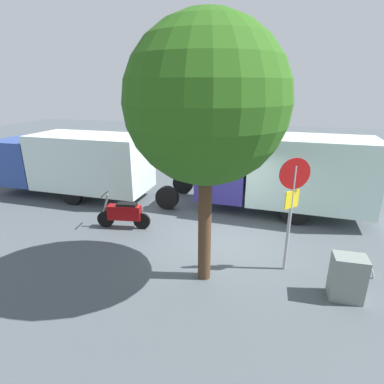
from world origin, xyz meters
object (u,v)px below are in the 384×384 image
box_truck_near (282,171)px  bike_rack_hoop (355,275)px  motorcycle (124,213)px  street_tree (207,103)px  box_truck_far (71,161)px  utility_cabinet (347,278)px  stop_sign (292,198)px

box_truck_near → bike_rack_hoop: (-1.86, 3.76, -1.59)m
motorcycle → street_tree: (-3.17, 2.07, 3.67)m
box_truck_far → motorcycle: (-3.59, 2.44, -1.01)m
motorcycle → street_tree: size_ratio=0.30×
bike_rack_hoop → utility_cabinet: bearing=65.2°
street_tree → utility_cabinet: bearing=-180.0°
bike_rack_hoop → box_truck_near: bearing=-63.6°
street_tree → stop_sign: bearing=-156.7°
box_truck_near → bike_rack_hoop: 4.49m
street_tree → bike_rack_hoop: (-3.70, -1.02, -4.19)m
street_tree → bike_rack_hoop: 5.68m
stop_sign → street_tree: (1.96, 0.84, 2.21)m
utility_cabinet → street_tree: bearing=0.0°
stop_sign → bike_rack_hoop: size_ratio=3.50×
box_truck_near → street_tree: size_ratio=1.30×
motorcycle → stop_sign: (-5.12, 1.23, 1.46)m
box_truck_near → motorcycle: bearing=31.3°
stop_sign → bike_rack_hoop: bearing=-174.3°
stop_sign → utility_cabinet: 2.11m
box_truck_near → motorcycle: size_ratio=4.28×
bike_rack_hoop → motorcycle: bearing=-8.7°
motorcycle → utility_cabinet: bearing=154.4°
motorcycle → utility_cabinet: (-6.40, 2.07, 0.00)m
box_truck_far → utility_cabinet: box_truck_far is taller
box_truck_near → box_truck_far: bearing=4.7°
utility_cabinet → box_truck_near: bearing=-73.7°
utility_cabinet → motorcycle: bearing=-17.9°
stop_sign → box_truck_near: bearing=-88.3°
box_truck_near → stop_sign: bearing=94.6°
box_truck_far → street_tree: 8.55m
box_truck_near → utility_cabinet: 5.09m
box_truck_far → stop_sign: bearing=159.0°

